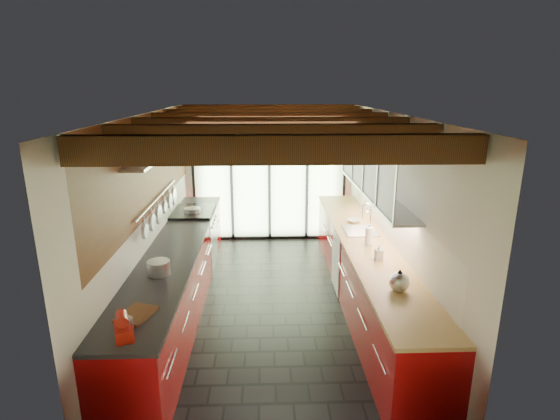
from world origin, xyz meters
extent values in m
plane|color=black|center=(0.00, 0.00, 0.00)|extent=(5.50, 5.50, 0.00)
plane|color=silver|center=(0.00, 2.75, 1.30)|extent=(3.20, 0.00, 3.20)
plane|color=silver|center=(0.00, -2.75, 1.30)|extent=(3.20, 0.00, 3.20)
plane|color=silver|center=(-1.60, 0.00, 1.30)|extent=(0.00, 5.50, 5.50)
plane|color=silver|center=(1.60, 0.00, 1.30)|extent=(0.00, 5.50, 5.50)
plane|color=#472814|center=(0.00, 0.00, 2.60)|extent=(5.50, 5.50, 0.00)
cube|color=#593316|center=(0.00, -2.25, 2.48)|extent=(3.14, 0.14, 0.22)
cube|color=#593316|center=(0.00, -1.35, 2.48)|extent=(3.14, 0.14, 0.22)
cube|color=#593316|center=(0.00, -0.45, 2.48)|extent=(3.14, 0.14, 0.22)
cube|color=#593316|center=(0.00, 0.45, 2.48)|extent=(3.14, 0.14, 0.22)
cube|color=#593316|center=(0.00, 1.35, 2.48)|extent=(3.14, 0.14, 0.22)
cube|color=#593316|center=(0.00, 2.25, 2.48)|extent=(3.14, 0.14, 0.22)
cube|color=brown|center=(0.00, 2.71, 2.35)|extent=(3.14, 0.06, 0.50)
plane|color=brown|center=(-1.57, 0.20, 1.98)|extent=(0.00, 4.90, 4.90)
plane|color=#C6EAAD|center=(0.00, 2.73, 1.08)|extent=(2.90, 0.00, 2.90)
cube|color=black|center=(-1.45, 2.72, 1.07)|extent=(0.05, 0.04, 2.15)
cube|color=black|center=(1.45, 2.72, 1.07)|extent=(0.05, 0.04, 2.15)
cube|color=black|center=(0.00, 2.69, 1.07)|extent=(0.06, 0.05, 2.15)
cube|color=black|center=(0.00, 2.69, 2.15)|extent=(2.90, 0.05, 0.06)
cylinder|color=#AF0E0F|center=(0.00, 2.67, 2.35)|extent=(0.34, 0.04, 0.34)
cylinder|color=beige|center=(0.00, 2.65, 2.35)|extent=(0.28, 0.02, 0.28)
cube|color=#A30B0D|center=(-1.28, 0.00, 0.44)|extent=(0.65, 5.00, 0.88)
cube|color=black|center=(-1.28, 0.00, 0.90)|extent=(0.68, 5.00, 0.04)
cube|color=silver|center=(-1.28, 1.45, 0.44)|extent=(0.66, 0.90, 0.90)
cube|color=black|center=(-1.28, 1.45, 0.93)|extent=(0.65, 0.90, 0.06)
cube|color=#A30B0D|center=(1.28, 0.00, 0.44)|extent=(0.65, 5.00, 0.88)
cube|color=tan|center=(1.28, 0.00, 0.90)|extent=(0.68, 5.00, 0.04)
cube|color=white|center=(0.95, 0.40, 0.44)|extent=(0.02, 0.60, 0.84)
cube|color=silver|center=(1.28, 0.40, 0.93)|extent=(0.45, 0.52, 0.02)
cylinder|color=silver|center=(1.42, 0.40, 1.10)|extent=(0.02, 0.02, 0.34)
torus|color=silver|center=(1.36, 0.40, 1.27)|extent=(0.14, 0.02, 0.14)
plane|color=silver|center=(1.26, 0.30, 1.85)|extent=(0.00, 3.00, 3.00)
cube|color=#9EA0A5|center=(1.43, 0.30, 1.51)|extent=(0.34, 3.00, 0.03)
cube|color=#9EA0A5|center=(1.43, 0.30, 2.19)|extent=(0.34, 3.00, 0.03)
cylinder|color=silver|center=(-1.54, 0.30, 1.47)|extent=(0.02, 2.20, 0.02)
cube|color=silver|center=(-1.45, 0.20, 2.10)|extent=(0.28, 2.60, 0.03)
cylinder|color=silver|center=(-1.50, -0.60, 1.29)|extent=(0.04, 0.18, 0.18)
cylinder|color=silver|center=(-1.50, -0.25, 1.29)|extent=(0.04, 0.22, 0.22)
cylinder|color=silver|center=(-1.50, 0.10, 1.29)|extent=(0.04, 0.26, 0.26)
cylinder|color=silver|center=(-1.50, 0.45, 1.29)|extent=(0.04, 0.18, 0.18)
cylinder|color=silver|center=(-1.50, 0.80, 1.29)|extent=(0.04, 0.22, 0.22)
cylinder|color=silver|center=(-1.50, 1.10, 1.29)|extent=(0.04, 0.26, 0.26)
cube|color=#AF190E|center=(-1.27, -2.25, 0.97)|extent=(0.22, 0.29, 0.11)
cylinder|color=#AF190E|center=(-1.27, -2.27, 1.10)|extent=(0.15, 0.19, 0.10)
cylinder|color=silver|center=(-1.27, -2.20, 1.01)|extent=(0.16, 0.16, 0.11)
cylinder|color=silver|center=(-1.27, -0.99, 1.00)|extent=(0.32, 0.32, 0.16)
cylinder|color=silver|center=(-1.27, 1.36, 0.97)|extent=(0.27, 0.27, 0.10)
cube|color=brown|center=(-1.27, -1.90, 0.94)|extent=(0.36, 0.42, 0.03)
sphere|color=silver|center=(1.27, -1.48, 1.02)|extent=(0.24, 0.24, 0.21)
cone|color=black|center=(1.27, -1.48, 1.14)|extent=(0.09, 0.09, 0.06)
cylinder|color=silver|center=(1.27, -1.37, 1.03)|extent=(0.04, 0.08, 0.04)
cylinder|color=white|center=(1.27, -0.15, 1.04)|extent=(0.13, 0.13, 0.23)
cylinder|color=silver|center=(1.27, -0.15, 1.18)|extent=(0.03, 0.03, 0.04)
imported|color=silver|center=(1.27, -0.67, 1.02)|extent=(0.09, 0.10, 0.20)
imported|color=silver|center=(1.27, 0.83, 0.94)|extent=(0.21, 0.21, 0.05)
camera|label=1|loc=(-0.09, -5.50, 2.94)|focal=28.00mm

